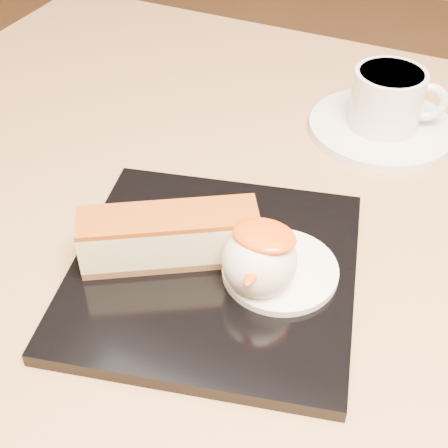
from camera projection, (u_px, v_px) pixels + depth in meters
The scene contains 9 objects.
table at pixel (191, 326), 0.66m from camera, with size 0.80×0.80×0.72m.
dessert_plate at pixel (213, 271), 0.49m from camera, with size 0.22×0.22×0.01m, color black.
cheesecake at pixel (169, 237), 0.48m from camera, with size 0.14×0.10×0.04m.
cream_smear at pixel (280, 270), 0.48m from camera, with size 0.09×0.09×0.01m, color white.
ice_cream_scoop at pixel (259, 261), 0.45m from camera, with size 0.06×0.06×0.06m, color white.
mango_sauce at pixel (264, 236), 0.44m from camera, with size 0.05×0.04×0.01m, color #FF4D08.
mint_sprig at pixel (257, 236), 0.50m from camera, with size 0.03×0.02×0.00m.
saucer at pixel (381, 128), 0.65m from camera, with size 0.15×0.15×0.01m, color white.
coffee_cup at pixel (389, 98), 0.63m from camera, with size 0.10×0.07×0.06m.
Camera 1 is at (0.21, -0.37, 1.08)m, focal length 50.00 mm.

